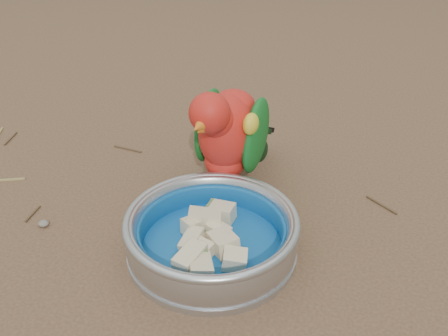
% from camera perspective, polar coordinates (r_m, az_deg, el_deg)
% --- Properties ---
extents(ground, '(60.00, 60.00, 0.00)m').
position_cam_1_polar(ground, '(0.67, -11.94, -13.27)').
color(ground, brown).
extents(food_bowl, '(0.23, 0.23, 0.02)m').
position_cam_1_polar(food_bowl, '(0.70, -1.39, -9.16)').
color(food_bowl, '#B2B2BA').
rests_on(food_bowl, ground).
extents(bowl_wall, '(0.23, 0.23, 0.04)m').
position_cam_1_polar(bowl_wall, '(0.68, -1.42, -7.23)').
color(bowl_wall, '#B2B2BA').
rests_on(bowl_wall, food_bowl).
extents(fruit_wedges, '(0.14, 0.14, 0.03)m').
position_cam_1_polar(fruit_wedges, '(0.68, -1.41, -7.69)').
color(fruit_wedges, beige).
rests_on(fruit_wedges, food_bowl).
extents(lory_parrot, '(0.15, 0.25, 0.19)m').
position_cam_1_polar(lory_parrot, '(0.78, 0.39, 3.07)').
color(lory_parrot, red).
rests_on(lory_parrot, ground).
extents(ground_debris, '(0.90, 0.80, 0.01)m').
position_cam_1_polar(ground_debris, '(0.69, -6.28, -10.45)').
color(ground_debris, '#9F884D').
rests_on(ground_debris, ground).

